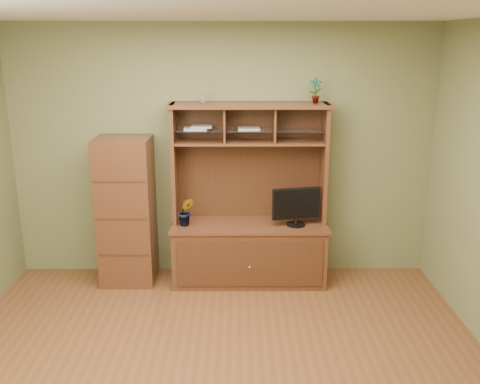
{
  "coord_description": "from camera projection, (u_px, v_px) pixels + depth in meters",
  "views": [
    {
      "loc": [
        0.16,
        -3.62,
        2.52
      ],
      "look_at": [
        0.19,
        1.2,
        1.14
      ],
      "focal_mm": 40.0,
      "sensor_mm": 36.0,
      "label": 1
    }
  ],
  "objects": [
    {
      "name": "media_hutch",
      "position": [
        249.0,
        234.0,
        5.7
      ],
      "size": [
        1.66,
        0.61,
        1.9
      ],
      "color": "#4A2615",
      "rests_on": "room"
    },
    {
      "name": "monitor",
      "position": [
        296.0,
        206.0,
        5.52
      ],
      "size": [
        0.5,
        0.19,
        0.4
      ],
      "rotation": [
        0.0,
        0.0,
        0.2
      ],
      "color": "black",
      "rests_on": "media_hutch"
    },
    {
      "name": "side_cabinet",
      "position": [
        126.0,
        211.0,
        5.62
      ],
      "size": [
        0.56,
        0.51,
        1.56
      ],
      "color": "#4A2615",
      "rests_on": "room"
    },
    {
      "name": "top_plant",
      "position": [
        315.0,
        90.0,
        5.36
      ],
      "size": [
        0.14,
        0.1,
        0.26
      ],
      "primitive_type": "imported",
      "rotation": [
        0.0,
        0.0,
        0.07
      ],
      "color": "#3B6925",
      "rests_on": "media_hutch"
    },
    {
      "name": "orchid_plant",
      "position": [
        186.0,
        212.0,
        5.53
      ],
      "size": [
        0.17,
        0.14,
        0.3
      ],
      "primitive_type": "imported",
      "rotation": [
        0.0,
        0.0,
        0.06
      ],
      "color": "#26541C",
      "rests_on": "media_hutch"
    },
    {
      "name": "magazines",
      "position": [
        215.0,
        128.0,
        5.46
      ],
      "size": [
        0.78,
        0.19,
        0.04
      ],
      "color": "#A4A4A8",
      "rests_on": "media_hutch"
    },
    {
      "name": "reed_diffuser",
      "position": [
        202.0,
        94.0,
        5.36
      ],
      "size": [
        0.05,
        0.05,
        0.25
      ],
      "color": "silver",
      "rests_on": "media_hutch"
    },
    {
      "name": "room",
      "position": [
        215.0,
        210.0,
        3.8
      ],
      "size": [
        4.54,
        4.04,
        2.74
      ],
      "color": "brown",
      "rests_on": "ground"
    }
  ]
}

